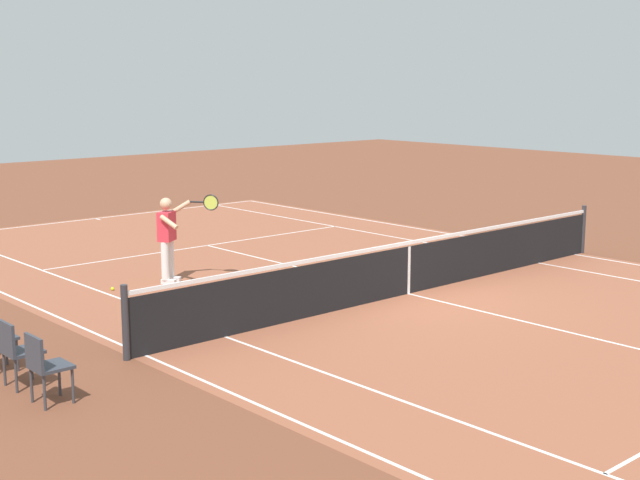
{
  "coord_description": "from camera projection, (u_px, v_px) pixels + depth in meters",
  "views": [
    {
      "loc": [
        -10.62,
        11.7,
        3.86
      ],
      "look_at": [
        1.49,
        0.83,
        0.9
      ],
      "focal_mm": 49.61,
      "sensor_mm": 36.0,
      "label": 1
    }
  ],
  "objects": [
    {
      "name": "court_line_markings",
      "position": [
        408.0,
        294.0,
        16.15
      ],
      "size": [
        23.85,
        11.05,
        0.01
      ],
      "color": "white",
      "rests_on": "ground_plane"
    },
    {
      "name": "tennis_net",
      "position": [
        408.0,
        267.0,
        16.07
      ],
      "size": [
        0.1,
        11.7,
        1.08
      ],
      "color": "#2D2D33",
      "rests_on": "ground_plane"
    },
    {
      "name": "tennis_ball",
      "position": [
        113.0,
        289.0,
        16.39
      ],
      "size": [
        0.07,
        0.07,
        0.07
      ],
      "primitive_type": "sphere",
      "color": "#CCE01E",
      "rests_on": "ground_plane"
    },
    {
      "name": "court_slab",
      "position": [
        408.0,
        294.0,
        16.15
      ],
      "size": [
        24.2,
        11.4,
        0.0
      ],
      "primitive_type": "cube",
      "color": "#935138",
      "rests_on": "ground_plane"
    },
    {
      "name": "tennis_player_near",
      "position": [
        169.0,
        235.0,
        16.89
      ],
      "size": [
        0.8,
        1.05,
        1.7
      ],
      "color": "white",
      "rests_on": "ground_plane"
    },
    {
      "name": "ground_plane",
      "position": [
        408.0,
        294.0,
        16.15
      ],
      "size": [
        60.0,
        60.0,
        0.0
      ],
      "primitive_type": "plane",
      "color": "brown"
    },
    {
      "name": "spectator_chair_0",
      "position": [
        44.0,
        363.0,
        10.56
      ],
      "size": [
        0.44,
        0.44,
        0.88
      ],
      "color": "#38383D",
      "rests_on": "ground_plane"
    },
    {
      "name": "spectator_chair_1",
      "position": [
        16.0,
        348.0,
        11.15
      ],
      "size": [
        0.44,
        0.44,
        0.88
      ],
      "color": "#38383D",
      "rests_on": "ground_plane"
    }
  ]
}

